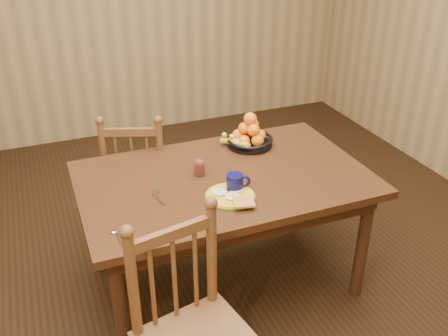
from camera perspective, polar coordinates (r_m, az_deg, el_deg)
name	(u,v)px	position (r m, az deg, el deg)	size (l,w,h in m)	color
room	(224,72)	(2.55, 0.00, 10.96)	(4.52, 5.02, 2.72)	black
dining_table	(224,189)	(2.83, 0.00, -2.41)	(1.60, 1.00, 0.75)	black
chair_far	(138,178)	(3.40, -9.77, -1.18)	(0.54, 0.53, 0.94)	#4E2D17
chair_near	(194,336)	(2.22, -3.45, -18.63)	(0.53, 0.52, 1.01)	#4E2D17
breakfast_plate	(231,196)	(2.58, 0.79, -3.18)	(0.26, 0.30, 0.04)	#59601E
fork	(158,196)	(2.62, -7.60, -3.18)	(0.05, 0.18, 0.00)	silver
spoon	(115,234)	(2.37, -12.30, -7.34)	(0.04, 0.16, 0.01)	silver
coffee_mug	(236,183)	(2.61, 1.34, -1.71)	(0.13, 0.09, 0.10)	#0A0B3C
juice_glass	(199,168)	(2.78, -2.84, 0.00)	(0.06, 0.06, 0.09)	silver
fruit_bowl	(249,136)	(3.11, 2.87, 3.65)	(0.32, 0.29, 0.22)	black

